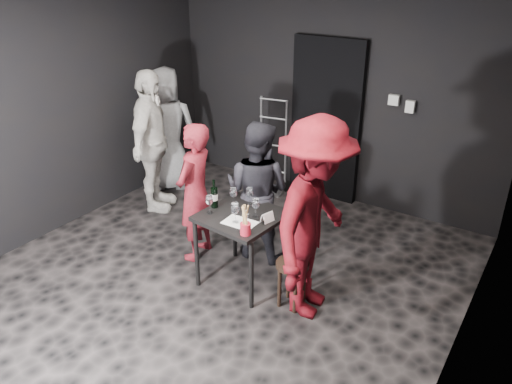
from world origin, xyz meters
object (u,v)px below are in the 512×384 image
Objects in this scene: woman_black at (257,190)px; bystander_grey at (166,122)px; server_red at (195,193)px; stool at (292,273)px; breadstick_cup at (245,221)px; bystander_cream at (150,129)px; wine_bottle at (214,197)px; hand_truck at (271,175)px; man_maroon at (315,198)px; tasting_table at (242,223)px.

woman_black is 2.12m from bystander_grey.
stool is at bearing 72.07° from server_red.
breadstick_cup is at bearing 57.00° from server_red.
bystander_cream reaches higher than wine_bottle.
woman_black reaches higher than breadstick_cup.
wine_bottle is at bearing 59.83° from server_red.
bystander_grey is (-0.28, 0.58, -0.11)m from bystander_cream.
hand_truck is 1.93m from server_red.
server_red is 5.20× the size of wine_bottle.
man_maroon is 1.12m from wine_bottle.
hand_truck reaches higher than wine_bottle.
hand_truck is 1.59m from bystander_grey.
bystander_cream is (-2.45, 0.79, 0.71)m from stool.
wine_bottle is 0.95× the size of breadstick_cup.
bystander_grey is (-1.24, -0.68, 0.72)m from hand_truck.
wine_bottle is (-1.08, -0.00, -0.28)m from man_maroon.
bystander_cream is at bearing 83.45° from bystander_grey.
bystander_cream is (-1.16, 0.59, 0.31)m from server_red.
man_maroon is 1.20× the size of bystander_grey.
woman_black is at bearing 142.20° from stool.
stool is 1.55× the size of breadstick_cup.
breadstick_cup reaches higher than tasting_table.
breadstick_cup is at bearing 114.03° from bystander_grey.
tasting_table is (0.88, -1.97, 0.42)m from hand_truck.
server_red is 0.41m from wine_bottle.
tasting_table is 0.69m from server_red.
stool is 0.31× the size of woman_black.
server_red is 0.65m from woman_black.
stool is 0.31× the size of server_red.
stool is at bearing 28.71° from breadstick_cup.
hand_truck is 1.73× the size of tasting_table.
hand_truck is at bearing 176.66° from bystander_grey.
server_red is 0.79× the size of bystander_grey.
bystander_grey is at bearing 148.65° from tasting_table.
hand_truck is at bearing 125.93° from stool.
woman_black reaches higher than wine_bottle.
breadstick_cup is at bearing -73.79° from hand_truck.
bystander_cream is (-1.68, 0.20, 0.31)m from woman_black.
stool is (1.49, -2.06, 0.13)m from hand_truck.
wine_bottle is (-0.31, -0.02, 0.21)m from tasting_table.
stool is 1.36m from server_red.
bystander_grey reaches higher than woman_black.
bystander_grey reaches higher than wine_bottle.
tasting_table reaches higher than stool.
man_maroon is 3.18m from bystander_grey.
bystander_cream reaches higher than tasting_table.
tasting_table is at bearing 70.85° from server_red.
man_maroon reaches higher than breadstick_cup.
hand_truck is 4.28× the size of breadstick_cup.
bystander_grey is at bearing -0.22° from bystander_cream.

